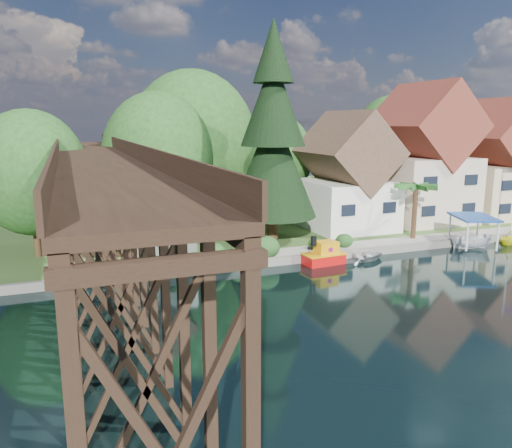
% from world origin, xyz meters
% --- Properties ---
extents(ground, '(140.00, 140.00, 0.00)m').
position_xyz_m(ground, '(0.00, 0.00, 0.00)').
color(ground, black).
rests_on(ground, ground).
extents(bank, '(140.00, 52.00, 0.50)m').
position_xyz_m(bank, '(0.00, 34.00, 0.25)').
color(bank, '#355221').
rests_on(bank, ground).
extents(seawall, '(60.00, 0.40, 0.62)m').
position_xyz_m(seawall, '(4.00, 8.00, 0.31)').
color(seawall, slate).
rests_on(seawall, ground).
extents(promenade, '(50.00, 2.60, 0.06)m').
position_xyz_m(promenade, '(6.00, 9.30, 0.53)').
color(promenade, gray).
rests_on(promenade, bank).
extents(trestle_bridge, '(4.12, 44.18, 9.30)m').
position_xyz_m(trestle_bridge, '(-16.00, 5.17, 5.35)').
color(trestle_bridge, black).
rests_on(trestle_bridge, ground).
extents(house_left, '(7.64, 8.64, 11.02)m').
position_xyz_m(house_left, '(7.00, 16.00, 5.14)').
color(house_left, white).
rests_on(house_left, bank).
extents(house_center, '(8.65, 9.18, 13.89)m').
position_xyz_m(house_center, '(16.00, 16.50, 6.42)').
color(house_center, beige).
rests_on(house_center, bank).
extents(house_right, '(8.15, 8.64, 12.45)m').
position_xyz_m(house_right, '(25.00, 16.00, 5.78)').
color(house_right, beige).
rests_on(house_right, bank).
extents(shed, '(5.09, 5.40, 7.85)m').
position_xyz_m(shed, '(-11.00, 14.50, 3.83)').
color(shed, white).
rests_on(shed, bank).
extents(bg_trees, '(49.90, 13.30, 10.57)m').
position_xyz_m(bg_trees, '(1.00, 21.25, 7.29)').
color(bg_trees, '#382314').
rests_on(bg_trees, bank).
extents(shrubs, '(15.76, 2.47, 1.70)m').
position_xyz_m(shrubs, '(-4.60, 9.26, 1.23)').
color(shrubs, '#19451B').
rests_on(shrubs, bank).
extents(conifer, '(7.30, 7.30, 17.96)m').
position_xyz_m(conifer, '(-1.66, 13.26, 9.15)').
color(conifer, '#382314').
rests_on(conifer, bank).
extents(palm_tree, '(4.54, 4.54, 5.06)m').
position_xyz_m(palm_tree, '(10.12, 9.80, 4.92)').
color(palm_tree, '#382314').
rests_on(palm_tree, bank).
extents(tugboat, '(3.24, 1.95, 2.25)m').
position_xyz_m(tugboat, '(0.01, 7.14, 0.67)').
color(tugboat, red).
rests_on(tugboat, ground).
extents(boat_white_a, '(4.06, 2.92, 0.83)m').
position_xyz_m(boat_white_a, '(3.16, 7.05, 0.42)').
color(boat_white_a, silver).
rests_on(boat_white_a, ground).
extents(boat_canopy, '(4.32, 5.08, 2.77)m').
position_xyz_m(boat_canopy, '(13.82, 6.87, 1.19)').
color(boat_canopy, silver).
rests_on(boat_canopy, ground).
extents(boat_yellow, '(2.95, 2.63, 1.42)m').
position_xyz_m(boat_yellow, '(17.94, 6.69, 0.71)').
color(boat_yellow, yellow).
rests_on(boat_yellow, ground).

